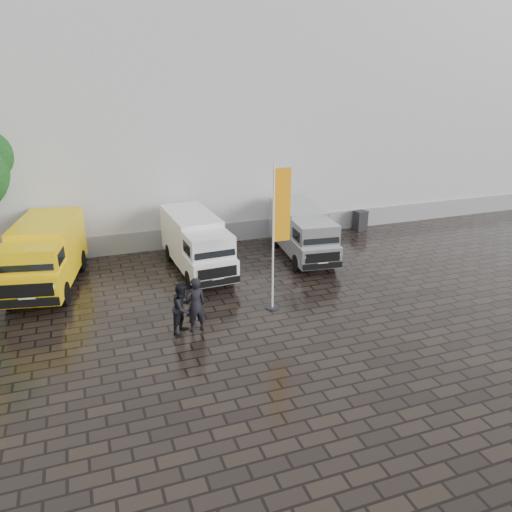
% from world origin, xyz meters
% --- Properties ---
extents(ground, '(120.00, 120.00, 0.00)m').
position_xyz_m(ground, '(0.00, 0.00, 0.00)').
color(ground, black).
rests_on(ground, ground).
extents(exhibition_hall, '(44.00, 16.00, 12.00)m').
position_xyz_m(exhibition_hall, '(2.00, 16.00, 6.00)').
color(exhibition_hall, silver).
rests_on(exhibition_hall, ground).
extents(hall_plinth, '(44.00, 0.15, 1.00)m').
position_xyz_m(hall_plinth, '(2.00, 7.95, 0.50)').
color(hall_plinth, gray).
rests_on(hall_plinth, ground).
extents(van_yellow, '(3.24, 5.95, 2.60)m').
position_xyz_m(van_yellow, '(-7.63, 4.89, 1.30)').
color(van_yellow, yellow).
rests_on(van_yellow, ground).
extents(van_white, '(2.12, 5.63, 2.40)m').
position_xyz_m(van_white, '(-1.56, 4.61, 1.20)').
color(van_white, white).
rests_on(van_white, ground).
extents(van_silver, '(2.35, 5.51, 2.32)m').
position_xyz_m(van_silver, '(3.49, 4.70, 1.16)').
color(van_silver, '#B8BABD').
rests_on(van_silver, ground).
extents(flagpole, '(0.88, 0.50, 5.39)m').
position_xyz_m(flagpole, '(0.34, 0.04, 3.04)').
color(flagpole, black).
rests_on(flagpole, ground).
extents(wheelie_bin, '(0.70, 0.70, 1.07)m').
position_xyz_m(wheelie_bin, '(8.27, 7.43, 0.53)').
color(wheelie_bin, black).
rests_on(wheelie_bin, ground).
extents(person_front, '(0.75, 0.55, 1.92)m').
position_xyz_m(person_front, '(-2.87, -0.67, 0.96)').
color(person_front, black).
rests_on(person_front, ground).
extents(person_tent, '(1.06, 1.06, 1.74)m').
position_xyz_m(person_tent, '(-3.30, -0.57, 0.87)').
color(person_tent, black).
rests_on(person_tent, ground).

